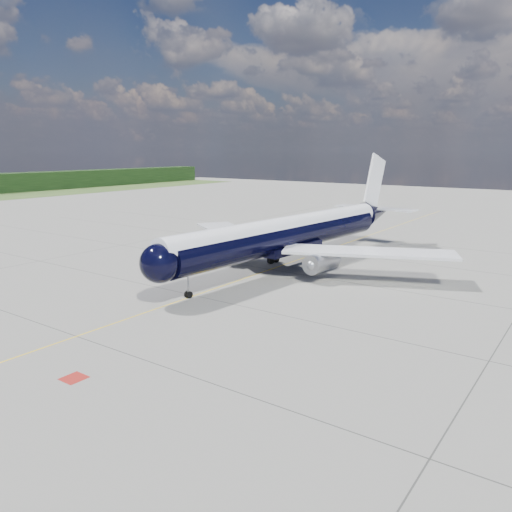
# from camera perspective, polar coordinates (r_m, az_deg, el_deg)

# --- Properties ---
(ground) EXTENTS (320.00, 320.00, 0.00)m
(ground) POSITION_cam_1_polar(r_m,az_deg,el_deg) (70.91, 3.89, -0.77)
(ground) COLOR gray
(ground) RESTS_ON ground
(taxiway_centerline) EXTENTS (0.16, 160.00, 0.01)m
(taxiway_centerline) POSITION_cam_1_polar(r_m,az_deg,el_deg) (66.80, 1.65, -1.54)
(taxiway_centerline) COLOR yellow
(taxiway_centerline) RESTS_ON ground
(red_marking) EXTENTS (1.60, 1.60, 0.01)m
(red_marking) POSITION_cam_1_polar(r_m,az_deg,el_deg) (38.23, -20.09, -12.97)
(red_marking) COLOR maroon
(red_marking) RESTS_ON ground
(main_airliner) EXTENTS (43.03, 52.55, 15.17)m
(main_airliner) POSITION_cam_1_polar(r_m,az_deg,el_deg) (67.56, 4.24, 2.66)
(main_airliner) COLOR black
(main_airliner) RESTS_ON ground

